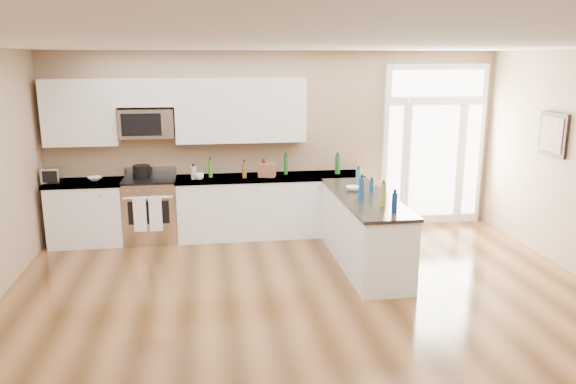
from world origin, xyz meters
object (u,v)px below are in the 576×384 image
(stockpot, at_px, (141,171))
(toaster_oven, at_px, (52,175))
(kitchen_range, at_px, (151,209))
(peninsula_cabinet, at_px, (364,233))

(stockpot, bearing_deg, toaster_oven, -173.73)
(kitchen_range, height_order, stockpot, stockpot)
(peninsula_cabinet, bearing_deg, stockpot, 152.43)
(peninsula_cabinet, bearing_deg, toaster_oven, 161.39)
(peninsula_cabinet, relative_size, toaster_oven, 9.01)
(stockpot, bearing_deg, peninsula_cabinet, -27.57)
(stockpot, distance_m, toaster_oven, 1.25)
(toaster_oven, bearing_deg, kitchen_range, 4.88)
(kitchen_range, bearing_deg, peninsula_cabinet, -26.70)
(peninsula_cabinet, xyz_separation_m, kitchen_range, (-2.88, 1.45, 0.04))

